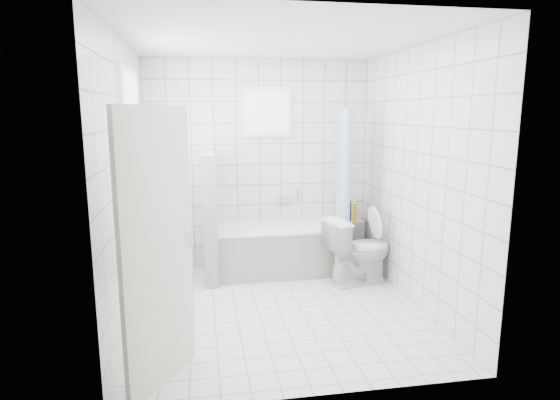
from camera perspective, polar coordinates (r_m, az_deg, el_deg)
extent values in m
plane|color=white|center=(4.84, -0.15, -13.10)|extent=(3.00, 3.00, 0.00)
plane|color=white|center=(4.48, -0.16, 18.98)|extent=(3.00, 3.00, 0.00)
cube|color=white|center=(5.95, -2.55, 4.36)|extent=(2.80, 0.02, 2.60)
cube|color=white|center=(3.04, 4.54, -1.76)|extent=(2.80, 0.02, 2.60)
cube|color=white|center=(4.47, -18.15, 1.75)|extent=(0.02, 3.00, 2.60)
cube|color=white|center=(4.91, 16.20, 2.61)|extent=(0.02, 3.00, 2.60)
cube|color=white|center=(4.73, -17.30, 5.91)|extent=(0.01, 0.90, 1.40)
cube|color=white|center=(5.89, -1.56, 10.63)|extent=(0.50, 0.01, 0.50)
cube|color=white|center=(4.83, -16.28, -2.83)|extent=(0.18, 1.02, 0.08)
cube|color=silver|center=(3.39, -14.62, -6.01)|extent=(0.45, 0.71, 2.00)
cube|color=white|center=(5.83, 0.05, -6.07)|extent=(1.57, 0.75, 0.55)
cube|color=white|center=(5.75, 0.05, -3.30)|extent=(1.59, 0.77, 0.03)
cube|color=white|center=(5.58, -8.59, -1.90)|extent=(0.15, 0.85, 1.50)
cube|color=white|center=(6.28, 8.14, -4.94)|extent=(0.40, 0.24, 0.55)
imported|color=white|center=(5.47, 9.60, -6.04)|extent=(0.85, 0.61, 0.79)
cylinder|color=silver|center=(5.72, 7.49, 11.05)|extent=(0.02, 0.80, 0.02)
cube|color=silver|center=(6.03, 0.45, 0.12)|extent=(0.18, 0.06, 0.06)
imported|color=silver|center=(4.82, -16.23, -1.43)|extent=(0.17, 0.17, 0.16)
imported|color=#D9549A|center=(4.44, -16.80, -1.59)|extent=(0.13, 0.13, 0.29)
imported|color=#BD5E8E|center=(5.11, -15.87, -0.51)|extent=(0.11, 0.11, 0.20)
imported|color=silver|center=(4.90, -16.14, -0.36)|extent=(0.15, 0.15, 0.30)
imported|color=#2E92CF|center=(4.63, -16.49, -1.66)|extent=(0.13, 0.13, 0.20)
cylinder|color=#1F19CC|center=(6.20, 8.39, -1.30)|extent=(0.06, 0.06, 0.26)
cylinder|color=gold|center=(6.15, 9.02, -1.53)|extent=(0.06, 0.06, 0.24)
cylinder|color=red|center=(6.20, 7.94, -1.37)|extent=(0.06, 0.06, 0.24)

